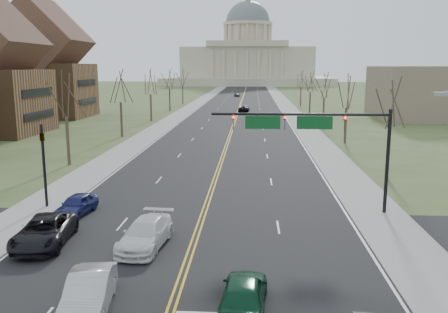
# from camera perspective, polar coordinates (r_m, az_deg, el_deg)

# --- Properties ---
(ground) EXTENTS (600.00, 600.00, 0.00)m
(ground) POSITION_cam_1_polar(r_m,az_deg,el_deg) (21.44, -6.09, -17.05)
(ground) COLOR #415128
(ground) RESTS_ON ground
(road) EXTENTS (20.00, 380.00, 0.01)m
(road) POSITION_cam_1_polar(r_m,az_deg,el_deg) (129.10, 2.02, 6.36)
(road) COLOR black
(road) RESTS_ON ground
(cross_road) EXTENTS (120.00, 14.00, 0.01)m
(cross_road) POSITION_cam_1_polar(r_m,az_deg,el_deg) (26.82, -3.94, -11.08)
(cross_road) COLOR black
(cross_road) RESTS_ON ground
(sidewalk_left) EXTENTS (4.00, 380.00, 0.03)m
(sidewalk_left) POSITION_cam_1_polar(r_m,az_deg,el_deg) (129.96, -3.31, 6.38)
(sidewalk_left) COLOR gray
(sidewalk_left) RESTS_ON ground
(sidewalk_right) EXTENTS (4.00, 380.00, 0.03)m
(sidewalk_right) POSITION_cam_1_polar(r_m,az_deg,el_deg) (129.35, 7.37, 6.29)
(sidewalk_right) COLOR gray
(sidewalk_right) RESTS_ON ground
(center_line) EXTENTS (0.42, 380.00, 0.01)m
(center_line) POSITION_cam_1_polar(r_m,az_deg,el_deg) (129.10, 2.02, 6.36)
(center_line) COLOR gold
(center_line) RESTS_ON road
(edge_line_left) EXTENTS (0.15, 380.00, 0.01)m
(edge_line_left) POSITION_cam_1_polar(r_m,az_deg,el_deg) (129.72, -2.34, 6.38)
(edge_line_left) COLOR silver
(edge_line_left) RESTS_ON road
(edge_line_right) EXTENTS (0.15, 380.00, 0.01)m
(edge_line_right) POSITION_cam_1_polar(r_m,az_deg,el_deg) (129.22, 6.39, 6.30)
(edge_line_right) COLOR silver
(edge_line_right) RESTS_ON road
(capitol) EXTENTS (90.00, 60.00, 50.00)m
(capitol) POSITION_cam_1_polar(r_m,az_deg,el_deg) (268.64, 2.84, 11.68)
(capitol) COLOR #BBB19C
(capitol) RESTS_ON ground
(signal_mast) EXTENTS (12.12, 0.44, 7.20)m
(signal_mast) POSITION_cam_1_polar(r_m,az_deg,el_deg) (32.71, 10.73, 3.18)
(signal_mast) COLOR black
(signal_mast) RESTS_ON ground
(signal_left) EXTENTS (0.32, 0.36, 6.00)m
(signal_left) POSITION_cam_1_polar(r_m,az_deg,el_deg) (35.97, -20.90, 0.03)
(signal_left) COLOR black
(signal_left) RESTS_ON ground
(tree_r_0) EXTENTS (3.74, 3.74, 8.50)m
(tree_r_0) POSITION_cam_1_polar(r_m,az_deg,el_deg) (44.51, 19.46, 5.75)
(tree_r_0) COLOR #392A22
(tree_r_0) RESTS_ON ground
(tree_l_0) EXTENTS (3.96, 3.96, 9.00)m
(tree_l_0) POSITION_cam_1_polar(r_m,az_deg,el_deg) (50.42, -18.57, 6.77)
(tree_l_0) COLOR #392A22
(tree_l_0) RESTS_ON ground
(tree_r_1) EXTENTS (3.74, 3.74, 8.50)m
(tree_r_1) POSITION_cam_1_polar(r_m,az_deg,el_deg) (63.94, 14.59, 7.37)
(tree_r_1) COLOR #392A22
(tree_r_1) RESTS_ON ground
(tree_l_1) EXTENTS (3.96, 3.96, 9.00)m
(tree_l_1) POSITION_cam_1_polar(r_m,az_deg,el_deg) (69.34, -12.38, 8.03)
(tree_l_1) COLOR #392A22
(tree_l_1) RESTS_ON ground
(tree_r_2) EXTENTS (3.74, 3.74, 8.50)m
(tree_r_2) POSITION_cam_1_polar(r_m,az_deg,el_deg) (83.64, 11.99, 8.21)
(tree_r_2) COLOR #392A22
(tree_r_2) RESTS_ON ground
(tree_l_2) EXTENTS (3.96, 3.96, 9.00)m
(tree_l_2) POSITION_cam_1_polar(r_m,az_deg,el_deg) (88.74, -8.86, 8.70)
(tree_l_2) COLOR #392A22
(tree_l_2) RESTS_ON ground
(tree_r_3) EXTENTS (3.74, 3.74, 8.50)m
(tree_r_3) POSITION_cam_1_polar(r_m,az_deg,el_deg) (103.45, 10.37, 8.72)
(tree_r_3) COLOR #392A22
(tree_r_3) RESTS_ON ground
(tree_l_3) EXTENTS (3.96, 3.96, 9.00)m
(tree_l_3) POSITION_cam_1_polar(r_m,az_deg,el_deg) (108.36, -6.60, 9.11)
(tree_l_3) COLOR #392A22
(tree_l_3) RESTS_ON ground
(tree_r_4) EXTENTS (3.74, 3.74, 8.50)m
(tree_r_4) POSITION_cam_1_polar(r_m,az_deg,el_deg) (123.32, 9.27, 9.06)
(tree_r_4) COLOR #392A22
(tree_r_4) RESTS_ON ground
(tree_l_4) EXTENTS (3.96, 3.96, 9.00)m
(tree_l_4) POSITION_cam_1_polar(r_m,az_deg,el_deg) (128.10, -5.03, 9.39)
(tree_l_4) COLOR #392A22
(tree_l_4) RESTS_ON ground
(bldg_left_far) EXTENTS (17.10, 14.28, 23.25)m
(bldg_left_far) POSITION_cam_1_polar(r_m,az_deg,el_deg) (101.47, -20.86, 9.85)
(bldg_left_far) COLOR brown
(bldg_left_far) RESTS_ON ground
(bldg_right_mass) EXTENTS (25.00, 20.00, 10.00)m
(bldg_right_mass) POSITION_cam_1_polar(r_m,az_deg,el_deg) (101.65, 24.83, 7.00)
(bldg_right_mass) COLOR #7B6B57
(bldg_right_mass) RESTS_ON ground
(car_nb_inner_lead) EXTENTS (2.16, 4.71, 1.57)m
(car_nb_inner_lead) POSITION_cam_1_polar(r_m,az_deg,el_deg) (20.35, 2.39, -16.08)
(car_nb_inner_lead) COLOR #0E3D26
(car_nb_inner_lead) RESTS_ON road
(car_sb_inner_lead) EXTENTS (2.33, 5.00, 1.59)m
(car_sb_inner_lead) POSITION_cam_1_polar(r_m,az_deg,el_deg) (21.05, -15.95, -15.52)
(car_sb_inner_lead) COLOR #AEB2B7
(car_sb_inner_lead) RESTS_ON road
(car_sb_outer_lead) EXTENTS (3.19, 5.92, 1.58)m
(car_sb_outer_lead) POSITION_cam_1_polar(r_m,az_deg,el_deg) (29.01, -20.79, -8.40)
(car_sb_outer_lead) COLOR black
(car_sb_outer_lead) RESTS_ON road
(car_sb_inner_second) EXTENTS (2.70, 5.52, 1.55)m
(car_sb_inner_second) POSITION_cam_1_polar(r_m,az_deg,el_deg) (27.19, -9.43, -9.14)
(car_sb_inner_second) COLOR white
(car_sb_inner_second) RESTS_ON road
(car_sb_outer_second) EXTENTS (2.20, 4.30, 1.40)m
(car_sb_outer_second) POSITION_cam_1_polar(r_m,az_deg,el_deg) (33.95, -17.34, -5.57)
(car_sb_outer_second) COLOR navy
(car_sb_outer_second) RESTS_ON road
(car_far_nb) EXTENTS (2.54, 4.96, 1.34)m
(car_far_nb) POSITION_cam_1_polar(r_m,az_deg,el_deg) (106.43, 2.40, 5.77)
(car_far_nb) COLOR black
(car_far_nb) RESTS_ON road
(car_far_sb) EXTENTS (1.91, 4.48, 1.51)m
(car_far_sb) POSITION_cam_1_polar(r_m,az_deg,el_deg) (160.70, 1.57, 7.50)
(car_far_sb) COLOR #46484D
(car_far_sb) RESTS_ON road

